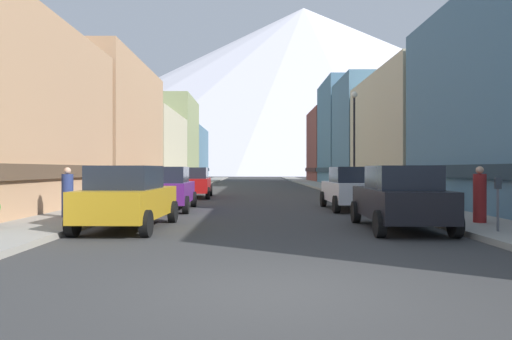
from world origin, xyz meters
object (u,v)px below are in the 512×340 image
(car_left_2, at_px, (194,182))
(parking_meter_near, at_px, (498,196))
(car_left_1, at_px, (167,188))
(potted_plant_0, at_px, (112,192))
(pedestrian_1, at_px, (67,194))
(car_left_0, at_px, (128,197))
(car_right_0, at_px, (400,197))
(streetlamp_right, at_px, (354,128))
(pedestrian_0, at_px, (430,191))
(pedestrian_2, at_px, (480,197))
(car_right_1, at_px, (352,188))

(car_left_2, distance_m, parking_meter_near, 19.13)
(car_left_1, xyz_separation_m, potted_plant_0, (-3.20, 3.24, -0.28))
(potted_plant_0, xyz_separation_m, pedestrian_1, (0.75, -7.44, 0.27))
(potted_plant_0, bearing_deg, car_left_0, -71.19)
(car_left_2, distance_m, potted_plant_0, 6.35)
(car_right_0, distance_m, streetlamp_right, 13.91)
(car_left_2, relative_size, streetlamp_right, 0.76)
(car_right_0, xyz_separation_m, pedestrian_0, (2.45, 4.36, -0.00))
(car_left_1, height_order, streetlamp_right, streetlamp_right)
(car_left_0, bearing_deg, streetlamp_right, 55.49)
(pedestrian_1, xyz_separation_m, pedestrian_2, (12.50, -1.65, 0.01))
(car_right_0, relative_size, car_right_1, 1.01)
(parking_meter_near, distance_m, pedestrian_0, 5.92)
(car_right_1, distance_m, potted_plant_0, 11.20)
(potted_plant_0, relative_size, pedestrian_0, 0.55)
(car_right_1, height_order, pedestrian_2, car_right_1)
(parking_meter_near, xyz_separation_m, potted_plant_0, (-12.75, 11.10, -0.40))
(car_left_0, relative_size, car_right_1, 1.01)
(car_left_2, xyz_separation_m, parking_meter_near, (9.55, -16.57, 0.11))
(car_left_0, distance_m, car_left_2, 14.87)
(pedestrian_2, bearing_deg, parking_meter_near, -103.95)
(streetlamp_right, bearing_deg, parking_meter_near, -88.47)
(potted_plant_0, bearing_deg, car_left_1, -45.31)
(car_left_0, relative_size, pedestrian_2, 2.75)
(car_left_0, distance_m, car_left_1, 6.15)
(car_left_2, bearing_deg, parking_meter_near, -60.05)
(car_left_1, distance_m, car_right_0, 9.88)
(car_right_0, bearing_deg, car_left_0, 178.73)
(pedestrian_0, bearing_deg, car_left_1, 168.97)
(car_right_1, bearing_deg, pedestrian_2, -68.17)
(potted_plant_0, bearing_deg, car_right_1, -15.36)
(car_left_0, xyz_separation_m, car_left_1, (0.00, 6.15, 0.00))
(parking_meter_near, bearing_deg, pedestrian_1, 163.03)
(car_left_1, relative_size, streetlamp_right, 0.76)
(car_right_1, bearing_deg, car_left_2, 131.98)
(car_left_0, height_order, pedestrian_2, car_left_0)
(pedestrian_2, relative_size, streetlamp_right, 0.28)
(car_left_1, distance_m, pedestrian_2, 11.63)
(potted_plant_0, relative_size, streetlamp_right, 0.15)
(car_left_0, bearing_deg, car_left_1, 89.96)
(pedestrian_2, bearing_deg, potted_plant_0, 145.57)
(pedestrian_1, bearing_deg, car_left_1, 59.72)
(parking_meter_near, xyz_separation_m, pedestrian_2, (0.50, 2.01, -0.12))
(car_left_1, bearing_deg, car_right_1, 2.03)
(car_left_1, height_order, car_right_1, same)
(car_left_0, xyz_separation_m, car_left_2, (0.00, 14.87, 0.00))
(parking_meter_near, height_order, potted_plant_0, parking_meter_near)
(potted_plant_0, height_order, pedestrian_2, pedestrian_2)
(parking_meter_near, relative_size, pedestrian_1, 0.83)
(car_left_1, distance_m, streetlamp_right, 12.02)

